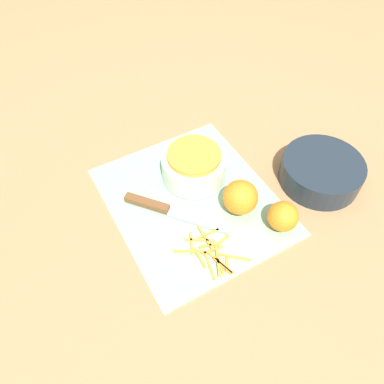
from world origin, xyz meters
The scene contains 8 objects.
ground_plane centered at (0.00, 0.00, 0.00)m, with size 4.00×4.00×0.00m, color #9E754C.
cutting_board centered at (0.00, 0.00, 0.00)m, with size 0.43×0.37×0.01m.
bowl_speckled centered at (-0.07, 0.04, 0.04)m, with size 0.16×0.16×0.08m.
bowl_dark centered at (0.10, 0.31, 0.03)m, with size 0.20×0.20×0.06m.
knife centered at (-0.02, -0.08, 0.01)m, with size 0.21×0.18×0.02m.
orange_left centered at (0.16, 0.14, 0.04)m, with size 0.07×0.07×0.07m.
orange_right centered at (0.08, 0.08, 0.05)m, with size 0.08×0.08×0.08m.
peel_pile centered at (0.15, -0.04, 0.01)m, with size 0.14×0.14×0.01m.
Camera 1 is at (0.48, -0.27, 0.72)m, focal length 35.00 mm.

